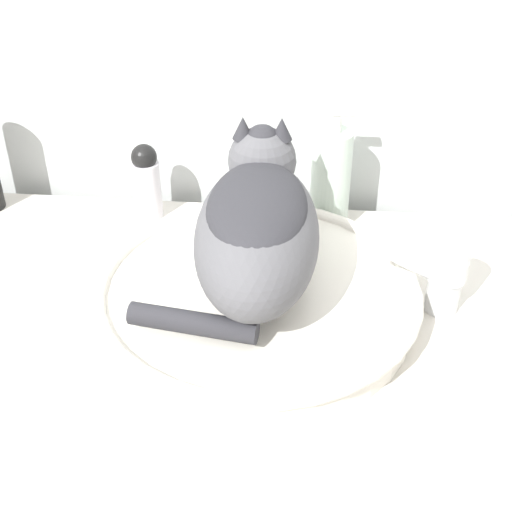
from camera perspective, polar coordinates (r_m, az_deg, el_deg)
name	(u,v)px	position (r m, az deg, el deg)	size (l,w,h in m)	color
vanity_counter	(273,508)	(1.25, 1.33, -19.49)	(1.24, 0.57, 0.82)	beige
sink_basin	(257,296)	(0.94, 0.09, -3.21)	(0.43, 0.43, 0.05)	white
cat	(257,223)	(0.88, 0.07, 2.65)	(0.23, 0.32, 0.18)	#56565B
faucet	(439,272)	(0.95, 14.44, -1.23)	(0.13, 0.05, 0.12)	silver
soap_pump_bottle	(331,179)	(1.10, 6.00, 6.19)	(0.06, 0.06, 0.20)	silver
deodorant_stick	(146,181)	(1.14, -8.76, 5.92)	(0.04, 0.04, 0.12)	silver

